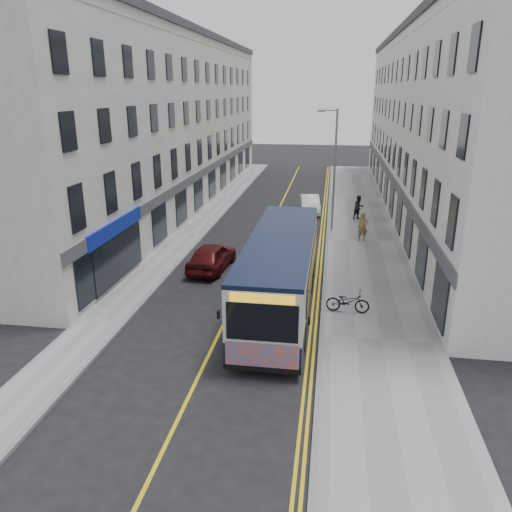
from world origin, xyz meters
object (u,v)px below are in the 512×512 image
(city_bus, at_px, (281,270))
(bicycle, at_px, (348,301))
(car_white, at_px, (310,204))
(car_maroon, at_px, (212,256))
(streetlamp, at_px, (333,167))
(pedestrian_near, at_px, (363,227))
(pedestrian_far, at_px, (359,208))

(city_bus, xyz_separation_m, bicycle, (2.88, -0.09, -1.21))
(car_white, height_order, car_maroon, car_maroon)
(streetlamp, distance_m, car_maroon, 10.95)
(pedestrian_near, xyz_separation_m, car_white, (-3.64, 7.59, -0.36))
(streetlamp, xyz_separation_m, pedestrian_near, (1.99, -2.05, -3.37))
(pedestrian_far, bearing_deg, car_white, 110.66)
(bicycle, height_order, car_white, car_white)
(streetlamp, distance_m, city_bus, 13.24)
(streetlamp, bearing_deg, car_maroon, -126.68)
(car_white, bearing_deg, car_maroon, -114.84)
(streetlamp, height_order, pedestrian_near, streetlamp)
(streetlamp, xyz_separation_m, pedestrian_far, (1.97, 3.44, -3.39))
(city_bus, relative_size, car_white, 2.86)
(streetlamp, bearing_deg, city_bus, -99.02)
(streetlamp, height_order, bicycle, streetlamp)
(car_maroon, bearing_deg, car_white, -102.75)
(pedestrian_near, bearing_deg, bicycle, -107.03)
(car_maroon, bearing_deg, streetlamp, -121.34)
(city_bus, relative_size, pedestrian_near, 6.40)
(pedestrian_near, distance_m, car_maroon, 10.27)
(city_bus, distance_m, car_maroon, 6.24)
(city_bus, distance_m, car_white, 18.40)
(pedestrian_near, bearing_deg, car_white, 104.58)
(pedestrian_near, height_order, car_white, pedestrian_near)
(pedestrian_far, relative_size, car_white, 0.44)
(city_bus, bearing_deg, bicycle, -1.82)
(city_bus, xyz_separation_m, car_white, (0.38, 18.36, -1.15))
(streetlamp, distance_m, car_white, 6.87)
(pedestrian_far, relative_size, car_maroon, 0.41)
(city_bus, bearing_deg, pedestrian_far, 76.16)
(streetlamp, xyz_separation_m, car_white, (-1.66, 5.53, -3.73))
(pedestrian_near, height_order, car_maroon, pedestrian_near)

